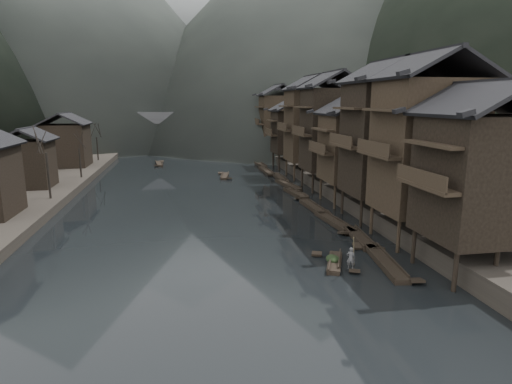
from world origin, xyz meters
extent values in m
plane|color=black|center=(0.00, 0.00, 0.00)|extent=(300.00, 300.00, 0.00)
cube|color=#2D2823|center=(35.00, 40.00, 0.90)|extent=(40.00, 200.00, 1.80)
cylinder|color=black|center=(14.20, -10.40, 1.30)|extent=(0.30, 0.30, 2.90)
cylinder|color=black|center=(14.20, -5.60, 1.30)|extent=(0.30, 0.30, 2.90)
cylinder|color=black|center=(16.95, -10.40, 1.30)|extent=(0.30, 0.30, 2.90)
cylinder|color=black|center=(16.95, -5.60, 1.30)|extent=(0.30, 0.30, 2.90)
cube|color=black|center=(17.30, -8.00, 6.58)|extent=(7.00, 6.00, 7.96)
cube|color=black|center=(13.30, -8.00, 6.18)|extent=(1.20, 5.70, 0.25)
cylinder|color=black|center=(14.20, -3.40, 1.30)|extent=(0.30, 0.30, 2.90)
cylinder|color=black|center=(14.20, 1.40, 1.30)|extent=(0.30, 0.30, 2.90)
cylinder|color=black|center=(16.95, -3.40, 1.30)|extent=(0.30, 0.30, 2.90)
cylinder|color=black|center=(16.95, 1.40, 1.30)|extent=(0.30, 0.30, 2.90)
cube|color=black|center=(17.30, -1.00, 7.85)|extent=(7.00, 6.00, 10.49)
cube|color=black|center=(13.30, -1.00, 7.32)|extent=(1.20, 5.70, 0.25)
cylinder|color=black|center=(14.20, 3.60, 1.30)|extent=(0.30, 0.30, 2.90)
cylinder|color=black|center=(14.20, 8.40, 1.30)|extent=(0.30, 0.30, 2.90)
cylinder|color=black|center=(16.95, 3.60, 1.30)|extent=(0.30, 0.30, 2.90)
cylinder|color=black|center=(16.95, 8.40, 1.30)|extent=(0.30, 0.30, 2.90)
cube|color=black|center=(17.30, 6.00, 7.85)|extent=(7.00, 6.00, 10.50)
cube|color=black|center=(13.30, 6.00, 7.33)|extent=(1.20, 5.70, 0.25)
cylinder|color=black|center=(14.20, 10.60, 1.30)|extent=(0.30, 0.30, 2.90)
cylinder|color=black|center=(14.20, 15.40, 1.30)|extent=(0.30, 0.30, 2.90)
cylinder|color=black|center=(16.95, 10.60, 1.30)|extent=(0.30, 0.30, 2.90)
cylinder|color=black|center=(16.95, 15.40, 1.30)|extent=(0.30, 0.30, 2.90)
cube|color=black|center=(17.30, 13.00, 6.31)|extent=(7.00, 6.00, 7.42)
cube|color=black|center=(13.30, 13.00, 5.94)|extent=(1.20, 5.70, 0.25)
cylinder|color=black|center=(14.20, 18.60, 1.30)|extent=(0.30, 0.30, 2.90)
cylinder|color=black|center=(14.20, 23.40, 1.30)|extent=(0.30, 0.30, 2.90)
cylinder|color=black|center=(16.95, 18.60, 1.30)|extent=(0.30, 0.30, 2.90)
cylinder|color=black|center=(16.95, 23.40, 1.30)|extent=(0.30, 0.30, 2.90)
cube|color=black|center=(17.30, 21.00, 7.80)|extent=(7.00, 6.00, 10.41)
cube|color=black|center=(13.30, 21.00, 7.28)|extent=(1.20, 5.70, 0.25)
cylinder|color=black|center=(14.20, 27.60, 1.30)|extent=(0.30, 0.30, 2.90)
cylinder|color=black|center=(14.20, 32.40, 1.30)|extent=(0.30, 0.30, 2.90)
cylinder|color=black|center=(16.95, 27.60, 1.30)|extent=(0.30, 0.30, 2.90)
cylinder|color=black|center=(16.95, 32.40, 1.30)|extent=(0.30, 0.30, 2.90)
cube|color=black|center=(17.30, 30.00, 7.81)|extent=(7.00, 6.00, 10.42)
cube|color=black|center=(13.30, 30.00, 7.29)|extent=(1.20, 5.70, 0.25)
cylinder|color=black|center=(14.20, 37.60, 1.30)|extent=(0.30, 0.30, 2.90)
cylinder|color=black|center=(14.20, 42.40, 1.30)|extent=(0.30, 0.30, 2.90)
cylinder|color=black|center=(16.95, 37.60, 1.30)|extent=(0.30, 0.30, 2.90)
cylinder|color=black|center=(16.95, 42.40, 1.30)|extent=(0.30, 0.30, 2.90)
cube|color=black|center=(17.30, 40.00, 6.20)|extent=(7.00, 6.00, 7.21)
cube|color=black|center=(13.30, 40.00, 5.84)|extent=(1.20, 5.70, 0.25)
cylinder|color=black|center=(14.20, 49.60, 1.30)|extent=(0.30, 0.30, 2.90)
cylinder|color=black|center=(14.20, 54.40, 1.30)|extent=(0.30, 0.30, 2.90)
cylinder|color=black|center=(16.95, 49.60, 1.30)|extent=(0.30, 0.30, 2.90)
cylinder|color=black|center=(16.95, 54.40, 1.30)|extent=(0.30, 0.30, 2.90)
cube|color=black|center=(17.30, 52.00, 7.56)|extent=(7.00, 6.00, 9.91)
cube|color=black|center=(13.30, 52.00, 7.06)|extent=(1.20, 5.70, 0.25)
cube|color=black|center=(-20.50, 24.00, 4.10)|extent=(5.00, 5.00, 5.80)
cube|color=black|center=(-20.50, 42.00, 4.60)|extent=(6.50, 6.50, 6.80)
cylinder|color=black|center=(-17.00, 16.78, 3.72)|extent=(0.24, 0.24, 5.05)
cylinder|color=black|center=(-17.00, 30.33, 3.26)|extent=(0.24, 0.24, 4.11)
cylinder|color=black|center=(-17.00, 48.84, 3.27)|extent=(0.24, 0.24, 4.13)
cube|color=black|center=(12.08, -5.51, 0.15)|extent=(2.03, 7.30, 0.30)
cube|color=black|center=(12.08, -5.51, 0.33)|extent=(2.07, 7.16, 0.10)
cube|color=black|center=(11.63, -2.07, 0.29)|extent=(1.04, 1.00, 0.36)
cube|color=black|center=(12.53, -8.94, 0.29)|extent=(1.04, 1.00, 0.36)
cube|color=black|center=(12.55, 0.06, 0.15)|extent=(1.69, 6.17, 0.30)
cube|color=black|center=(12.55, 0.06, 0.33)|extent=(1.73, 6.05, 0.10)
cube|color=black|center=(12.26, 2.97, 0.29)|extent=(1.00, 0.84, 0.33)
cube|color=black|center=(12.83, -2.85, 0.29)|extent=(1.00, 0.84, 0.33)
cube|color=black|center=(12.11, 4.98, 0.15)|extent=(1.77, 7.25, 0.30)
cube|color=black|center=(12.11, 4.98, 0.33)|extent=(1.81, 7.11, 0.10)
cube|color=black|center=(12.44, 8.41, 0.29)|extent=(1.01, 0.96, 0.36)
cube|color=black|center=(11.79, 1.55, 0.29)|extent=(1.01, 0.96, 0.36)
cube|color=black|center=(11.88, 11.03, 0.15)|extent=(1.40, 6.07, 0.30)
cube|color=black|center=(11.88, 11.03, 0.33)|extent=(1.44, 5.95, 0.10)
cube|color=black|center=(12.02, 13.92, 0.29)|extent=(0.97, 0.79, 0.33)
cube|color=black|center=(11.74, 8.15, 0.29)|extent=(0.97, 0.79, 0.33)
cube|color=black|center=(11.85, 18.09, 0.15)|extent=(1.85, 5.92, 0.30)
cube|color=black|center=(11.85, 18.09, 0.33)|extent=(1.89, 5.81, 0.10)
cube|color=black|center=(12.21, 20.86, 0.29)|extent=(1.02, 0.84, 0.32)
cube|color=black|center=(11.49, 15.32, 0.29)|extent=(1.02, 0.84, 0.32)
cube|color=black|center=(12.23, 23.54, 0.15)|extent=(2.10, 7.40, 0.30)
cube|color=black|center=(12.23, 23.54, 0.33)|extent=(2.13, 7.26, 0.10)
cube|color=black|center=(12.71, 27.02, 0.29)|extent=(1.05, 1.02, 0.36)
cube|color=black|center=(11.74, 20.06, 0.29)|extent=(1.05, 1.02, 0.36)
cube|color=black|center=(12.43, 30.03, 0.15)|extent=(1.13, 6.18, 0.30)
cube|color=black|center=(12.43, 30.03, 0.33)|extent=(1.18, 6.05, 0.10)
cube|color=black|center=(12.42, 32.99, 0.29)|extent=(0.94, 0.77, 0.33)
cube|color=black|center=(12.45, 27.07, 0.29)|extent=(0.94, 0.77, 0.33)
cube|color=black|center=(11.62, 35.60, 0.15)|extent=(1.29, 7.71, 0.30)
cube|color=black|center=(11.62, 35.60, 0.33)|extent=(1.34, 7.56, 0.10)
cube|color=black|center=(11.71, 39.29, 0.29)|extent=(0.96, 0.96, 0.37)
cube|color=black|center=(11.53, 31.91, 0.29)|extent=(0.96, 0.96, 0.37)
cube|color=black|center=(11.98, 43.04, 0.15)|extent=(1.47, 5.86, 0.30)
cube|color=black|center=(11.98, 43.04, 0.33)|extent=(1.52, 5.75, 0.10)
cube|color=black|center=(12.16, 45.82, 0.29)|extent=(0.98, 0.78, 0.32)
cube|color=black|center=(11.80, 40.26, 0.29)|extent=(0.98, 0.78, 0.32)
cube|color=black|center=(11.48, 48.44, 0.15)|extent=(1.36, 5.96, 0.30)
cube|color=black|center=(11.48, 48.44, 0.33)|extent=(1.41, 5.84, 0.10)
cube|color=black|center=(11.35, 51.28, 0.29)|extent=(0.97, 0.77, 0.32)
cube|color=black|center=(11.61, 45.61, 0.29)|extent=(0.97, 0.77, 0.32)
cube|color=black|center=(11.43, 54.62, 0.15)|extent=(1.40, 7.59, 0.30)
cube|color=black|center=(11.43, 54.62, 0.33)|extent=(1.45, 7.44, 0.10)
cube|color=black|center=(11.29, 58.25, 0.29)|extent=(0.97, 0.96, 0.36)
cube|color=black|center=(11.58, 51.00, 0.29)|extent=(0.97, 0.96, 0.36)
cube|color=black|center=(4.46, 32.42, 0.15)|extent=(1.82, 5.36, 0.30)
cube|color=black|center=(4.46, 32.42, 0.33)|extent=(1.85, 5.26, 0.10)
cube|color=black|center=(4.06, 34.92, 0.29)|extent=(0.94, 0.78, 0.31)
cube|color=black|center=(4.86, 29.93, 0.29)|extent=(0.94, 0.78, 0.31)
cube|color=black|center=(-6.15, 47.62, 0.15)|extent=(1.64, 5.79, 0.30)
cube|color=black|center=(-6.15, 47.62, 0.33)|extent=(1.67, 5.68, 0.10)
cube|color=black|center=(-5.84, 50.34, 0.29)|extent=(0.92, 0.80, 0.32)
cube|color=black|center=(-6.46, 44.90, 0.29)|extent=(0.92, 0.80, 0.32)
cube|color=#4C4C4F|center=(0.00, 72.00, 7.20)|extent=(40.00, 6.00, 1.60)
cube|color=#4C4C4F|center=(0.00, 69.30, 8.50)|extent=(40.00, 0.50, 1.00)
cube|color=#4C4C4F|center=(0.00, 74.70, 8.50)|extent=(40.00, 0.50, 1.00)
cube|color=#4C4C4F|center=(-14.00, 72.00, 3.20)|extent=(3.20, 6.00, 6.40)
cube|color=#4C4C4F|center=(-4.50, 72.00, 3.20)|extent=(3.20, 6.00, 6.40)
cube|color=#4C4C4F|center=(4.50, 72.00, 3.20)|extent=(3.20, 6.00, 6.40)
cube|color=#4C4C4F|center=(14.00, 72.00, 3.20)|extent=(3.20, 6.00, 6.40)
cone|color=#474F49|center=(55.00, 130.00, 46.23)|extent=(195.00, 195.00, 92.45)
cone|color=gray|center=(0.00, 210.00, 55.70)|extent=(320.00, 320.00, 111.40)
cube|color=black|center=(8.54, -4.97, 0.15)|extent=(2.39, 4.07, 0.30)
cube|color=black|center=(8.54, -4.97, 0.33)|extent=(2.39, 4.02, 0.10)
cube|color=black|center=(7.79, -3.18, 0.29)|extent=(0.89, 0.76, 0.28)
cube|color=black|center=(9.30, -6.76, 0.29)|extent=(0.89, 0.76, 0.28)
ellipsoid|color=black|center=(8.46, -4.78, 0.72)|extent=(0.97, 1.27, 0.58)
imported|color=#5B5B5E|center=(9.14, -6.39, 1.21)|extent=(0.67, 0.55, 1.56)
cylinder|color=#8C7A51|center=(9.34, -6.39, 3.62)|extent=(1.36, 2.70, 3.26)
camera|label=1|loc=(-1.92, -32.35, 11.43)|focal=30.00mm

